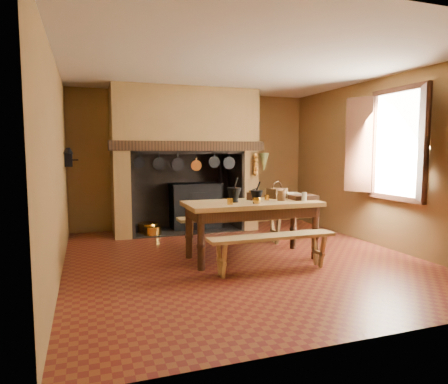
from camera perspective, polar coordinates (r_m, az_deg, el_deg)
name	(u,v)px	position (r m, az deg, el deg)	size (l,w,h in m)	color
floor	(242,258)	(6.05, 2.52, -9.42)	(5.50, 5.50, 0.00)	brown
ceiling	(242,66)	(5.96, 2.65, 17.54)	(5.50, 5.50, 0.00)	silver
back_wall	(194,160)	(8.45, -4.35, 4.54)	(5.00, 0.02, 2.80)	brown
wall_left	(57,167)	(5.44, -22.76, 3.36)	(0.02, 5.50, 2.80)	brown
wall_right	(382,163)	(7.15, 21.58, 3.90)	(0.02, 5.50, 2.80)	brown
wall_front	(367,175)	(3.44, 19.80, 2.28)	(5.00, 0.02, 2.80)	brown
chimney_breast	(185,140)	(7.96, -5.66, 7.41)	(2.95, 0.96, 2.80)	brown
iron_range	(196,205)	(8.22, -4.04, -1.90)	(1.12, 0.55, 1.60)	black
hearth_pans	(149,229)	(7.87, -10.72, -5.23)	(0.51, 0.62, 0.20)	gold
hanging_pans	(189,164)	(7.46, -5.02, 4.05)	(1.92, 0.29, 0.27)	black
onion_string	(256,165)	(7.88, 4.53, 3.93)	(0.12, 0.10, 0.46)	#B27520
herb_bunch	(264,162)	(7.95, 5.72, 4.30)	(0.20, 0.20, 0.35)	brown
window	(392,144)	(6.75, 22.92, 6.31)	(0.39, 1.75, 1.76)	white
wall_coffee_mill	(68,156)	(6.98, -21.35, 4.83)	(0.23, 0.16, 0.31)	black
work_table	(252,211)	(5.90, 4.01, -2.67)	(1.97, 0.88, 0.85)	tan
bench_front	(272,244)	(5.36, 6.89, -7.41)	(1.75, 0.31, 0.49)	tan
bench_back	(234,223)	(6.65, 1.42, -4.52)	(1.88, 0.33, 0.53)	tan
mortar_large	(234,194)	(5.77, 1.44, -0.30)	(0.21, 0.21, 0.36)	black
mortar_small	(257,196)	(5.68, 4.68, -0.58)	(0.18, 0.18, 0.31)	black
coffee_grinder	(252,195)	(6.06, 4.02, -0.50)	(0.17, 0.15, 0.18)	#371B11
brass_mug_a	(230,201)	(5.54, 0.86, -1.33)	(0.08, 0.08, 0.09)	gold
brass_mug_b	(267,197)	(6.06, 6.14, -0.78)	(0.07, 0.07, 0.08)	gold
mixing_bowl	(291,195)	(6.47, 9.57, -0.45)	(0.30, 0.30, 0.07)	beige
stoneware_crock	(281,195)	(6.04, 8.19, -0.49)	(0.12, 0.12, 0.15)	#51341E
glass_jar	(304,196)	(6.06, 11.38, -0.63)	(0.08, 0.08, 0.13)	beige
wicker_basket	(277,193)	(6.35, 7.58, -0.08)	(0.34, 0.30, 0.27)	#452B14
wooden_tray	(303,197)	(6.24, 11.27, -0.74)	(0.39, 0.28, 0.07)	#371B11
brass_cup	(257,201)	(5.64, 4.70, -1.22)	(0.12, 0.12, 0.09)	gold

